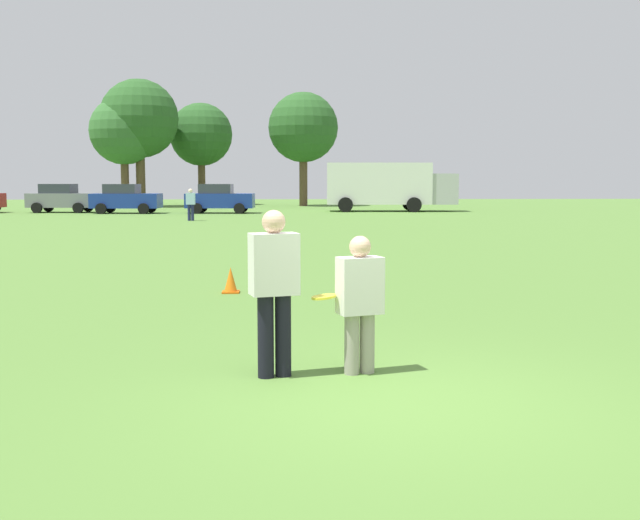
{
  "coord_description": "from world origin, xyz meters",
  "views": [
    {
      "loc": [
        -1.08,
        -6.93,
        2.11
      ],
      "look_at": [
        -0.57,
        3.22,
        1.02
      ],
      "focal_mm": 42.18,
      "sensor_mm": 36.0,
      "label": 1
    }
  ],
  "objects_px": {
    "player_defender": "(360,298)",
    "bystander_sideline_watcher": "(191,203)",
    "traffic_cone": "(231,281)",
    "box_truck": "(388,185)",
    "player_thrower": "(274,284)",
    "frisbee": "(324,297)",
    "parked_car_near_right": "(219,198)",
    "parked_car_center": "(62,198)",
    "parked_car_mid_right": "(125,198)"
  },
  "relations": [
    {
      "from": "frisbee",
      "to": "traffic_cone",
      "type": "height_order",
      "value": "frisbee"
    },
    {
      "from": "player_defender",
      "to": "parked_car_center",
      "type": "relative_size",
      "value": 0.35
    },
    {
      "from": "frisbee",
      "to": "parked_car_center",
      "type": "bearing_deg",
      "value": 109.6
    },
    {
      "from": "traffic_cone",
      "to": "box_truck",
      "type": "bearing_deg",
      "value": 77.42
    },
    {
      "from": "box_truck",
      "to": "player_thrower",
      "type": "bearing_deg",
      "value": -99.62
    },
    {
      "from": "box_truck",
      "to": "traffic_cone",
      "type": "bearing_deg",
      "value": -102.58
    },
    {
      "from": "parked_car_center",
      "to": "parked_car_near_right",
      "type": "distance_m",
      "value": 10.24
    },
    {
      "from": "traffic_cone",
      "to": "parked_car_mid_right",
      "type": "xyz_separation_m",
      "value": [
        -8.82,
        33.45,
        0.69
      ]
    },
    {
      "from": "player_thrower",
      "to": "box_truck",
      "type": "height_order",
      "value": "box_truck"
    },
    {
      "from": "parked_car_near_right",
      "to": "bystander_sideline_watcher",
      "type": "distance_m",
      "value": 8.71
    },
    {
      "from": "player_defender",
      "to": "parked_car_near_right",
      "type": "relative_size",
      "value": 0.35
    },
    {
      "from": "parked_car_mid_right",
      "to": "traffic_cone",
      "type": "bearing_deg",
      "value": -75.24
    },
    {
      "from": "parked_car_mid_right",
      "to": "bystander_sideline_watcher",
      "type": "bearing_deg",
      "value": -59.72
    },
    {
      "from": "box_truck",
      "to": "bystander_sideline_watcher",
      "type": "distance_m",
      "value": 15.92
    },
    {
      "from": "frisbee",
      "to": "traffic_cone",
      "type": "distance_m",
      "value": 6.18
    },
    {
      "from": "traffic_cone",
      "to": "bystander_sideline_watcher",
      "type": "relative_size",
      "value": 0.29
    },
    {
      "from": "player_defender",
      "to": "box_truck",
      "type": "distance_m",
      "value": 41.97
    },
    {
      "from": "frisbee",
      "to": "parked_car_near_right",
      "type": "distance_m",
      "value": 39.63
    },
    {
      "from": "player_defender",
      "to": "box_truck",
      "type": "height_order",
      "value": "box_truck"
    },
    {
      "from": "bystander_sideline_watcher",
      "to": "box_truck",
      "type": "bearing_deg",
      "value": 42.87
    },
    {
      "from": "frisbee",
      "to": "traffic_cone",
      "type": "xyz_separation_m",
      "value": [
        -1.42,
        5.98,
        -0.62
      ]
    },
    {
      "from": "player_thrower",
      "to": "parked_car_near_right",
      "type": "relative_size",
      "value": 0.42
    },
    {
      "from": "player_thrower",
      "to": "bystander_sideline_watcher",
      "type": "bearing_deg",
      "value": 98.51
    },
    {
      "from": "parked_car_near_right",
      "to": "bystander_sideline_watcher",
      "type": "relative_size",
      "value": 2.63
    },
    {
      "from": "player_thrower",
      "to": "parked_car_center",
      "type": "bearing_deg",
      "value": 108.9
    },
    {
      "from": "frisbee",
      "to": "parked_car_mid_right",
      "type": "xyz_separation_m",
      "value": [
        -10.23,
        39.43,
        0.07
      ]
    },
    {
      "from": "box_truck",
      "to": "bystander_sideline_watcher",
      "type": "height_order",
      "value": "box_truck"
    },
    {
      "from": "player_defender",
      "to": "traffic_cone",
      "type": "xyz_separation_m",
      "value": [
        -1.81,
        5.96,
        -0.61
      ]
    },
    {
      "from": "parked_car_mid_right",
      "to": "bystander_sideline_watcher",
      "type": "height_order",
      "value": "parked_car_mid_right"
    },
    {
      "from": "parked_car_near_right",
      "to": "player_thrower",
      "type": "bearing_deg",
      "value": -84.39
    },
    {
      "from": "player_thrower",
      "to": "parked_car_near_right",
      "type": "distance_m",
      "value": 39.65
    },
    {
      "from": "player_thrower",
      "to": "traffic_cone",
      "type": "relative_size",
      "value": 3.73
    },
    {
      "from": "box_truck",
      "to": "bystander_sideline_watcher",
      "type": "bearing_deg",
      "value": -137.13
    },
    {
      "from": "player_thrower",
      "to": "box_truck",
      "type": "relative_size",
      "value": 0.21
    },
    {
      "from": "player_thrower",
      "to": "box_truck",
      "type": "bearing_deg",
      "value": 80.38
    },
    {
      "from": "frisbee",
      "to": "traffic_cone",
      "type": "relative_size",
      "value": 0.56
    },
    {
      "from": "frisbee",
      "to": "box_truck",
      "type": "bearing_deg",
      "value": 81.08
    },
    {
      "from": "frisbee",
      "to": "traffic_cone",
      "type": "bearing_deg",
      "value": 103.33
    },
    {
      "from": "traffic_cone",
      "to": "bystander_sideline_watcher",
      "type": "distance_m",
      "value": 25.02
    },
    {
      "from": "box_truck",
      "to": "bystander_sideline_watcher",
      "type": "xyz_separation_m",
      "value": [
        -11.65,
        -10.82,
        -0.83
      ]
    },
    {
      "from": "parked_car_near_right",
      "to": "player_defender",
      "type": "bearing_deg",
      "value": -83.05
    },
    {
      "from": "traffic_cone",
      "to": "frisbee",
      "type": "bearing_deg",
      "value": -76.67
    },
    {
      "from": "frisbee",
      "to": "bystander_sideline_watcher",
      "type": "height_order",
      "value": "bystander_sideline_watcher"
    },
    {
      "from": "parked_car_near_right",
      "to": "frisbee",
      "type": "bearing_deg",
      "value": -83.61
    },
    {
      "from": "parked_car_center",
      "to": "box_truck",
      "type": "height_order",
      "value": "box_truck"
    },
    {
      "from": "traffic_cone",
      "to": "parked_car_center",
      "type": "xyz_separation_m",
      "value": [
        -13.13,
        34.87,
        0.69
      ]
    },
    {
      "from": "player_defender",
      "to": "parked_car_center",
      "type": "bearing_deg",
      "value": 110.09
    },
    {
      "from": "player_defender",
      "to": "bystander_sideline_watcher",
      "type": "distance_m",
      "value": 31.18
    },
    {
      "from": "parked_car_center",
      "to": "box_truck",
      "type": "relative_size",
      "value": 0.5
    },
    {
      "from": "player_thrower",
      "to": "frisbee",
      "type": "xyz_separation_m",
      "value": [
        0.53,
        0.07,
        -0.16
      ]
    }
  ]
}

